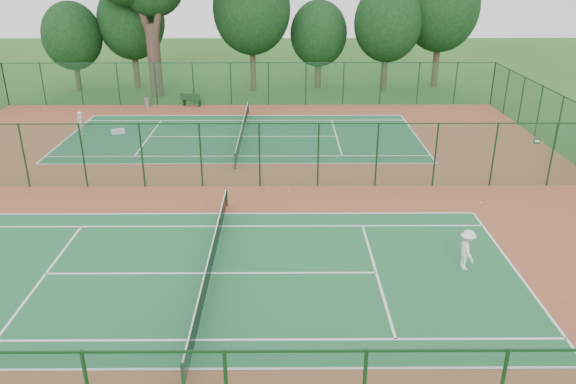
% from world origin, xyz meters
% --- Properties ---
extents(ground, '(120.00, 120.00, 0.00)m').
position_xyz_m(ground, '(0.00, 0.00, 0.00)').
color(ground, '#26591B').
rests_on(ground, ground).
extents(red_pad, '(40.00, 36.00, 0.01)m').
position_xyz_m(red_pad, '(0.00, 0.00, 0.01)').
color(red_pad, brown).
rests_on(red_pad, ground).
extents(court_near, '(23.77, 10.97, 0.01)m').
position_xyz_m(court_near, '(0.00, -9.00, 0.01)').
color(court_near, '#1E6136').
rests_on(court_near, red_pad).
extents(court_far, '(23.77, 10.97, 0.01)m').
position_xyz_m(court_far, '(0.00, 9.00, 0.01)').
color(court_far, '#1C5934').
rests_on(court_far, red_pad).
extents(fence_north, '(40.00, 0.09, 3.50)m').
position_xyz_m(fence_north, '(0.00, 18.00, 1.76)').
color(fence_north, '#1C542E').
rests_on(fence_north, ground).
extents(fence_divider, '(40.00, 0.09, 3.50)m').
position_xyz_m(fence_divider, '(0.00, 0.00, 1.76)').
color(fence_divider, '#18482C').
rests_on(fence_divider, ground).
extents(tennis_net_near, '(0.10, 12.90, 0.97)m').
position_xyz_m(tennis_net_near, '(0.00, -9.00, 0.54)').
color(tennis_net_near, '#153A1E').
rests_on(tennis_net_near, ground).
extents(tennis_net_far, '(0.10, 12.90, 0.97)m').
position_xyz_m(tennis_net_far, '(0.00, 9.00, 0.54)').
color(tennis_net_far, '#143920').
rests_on(tennis_net_far, ground).
extents(player_near, '(0.70, 1.12, 1.66)m').
position_xyz_m(player_near, '(9.92, -8.69, 0.85)').
color(player_near, white).
rests_on(player_near, court_near).
extents(player_far, '(0.50, 0.66, 1.63)m').
position_xyz_m(player_far, '(-11.14, 9.47, 0.84)').
color(player_far, silver).
rests_on(player_far, court_far).
extents(trash_bin, '(0.48, 0.48, 0.81)m').
position_xyz_m(trash_bin, '(-8.34, 17.18, 0.41)').
color(trash_bin, gray).
rests_on(trash_bin, red_pad).
extents(bench, '(1.79, 1.00, 1.06)m').
position_xyz_m(bench, '(-4.82, 17.52, 0.56)').
color(bench, black).
rests_on(bench, red_pad).
extents(kit_bag, '(0.95, 0.67, 0.34)m').
position_xyz_m(kit_bag, '(-8.70, 9.71, 0.18)').
color(kit_bag, silver).
rests_on(kit_bag, red_pad).
extents(stray_ball_a, '(0.08, 0.08, 0.08)m').
position_xyz_m(stray_ball_a, '(3.11, -0.77, 0.05)').
color(stray_ball_a, gold).
rests_on(stray_ball_a, red_pad).
extents(stray_ball_b, '(0.08, 0.08, 0.08)m').
position_xyz_m(stray_ball_b, '(7.69, -0.85, 0.05)').
color(stray_ball_b, '#BBCB2F').
rests_on(stray_ball_b, red_pad).
extents(stray_ball_c, '(0.07, 0.07, 0.07)m').
position_xyz_m(stray_ball_c, '(1.96, -0.22, 0.05)').
color(stray_ball_c, '#B3D431').
rests_on(stray_ball_c, red_pad).
extents(evergreen_row, '(39.00, 5.00, 12.00)m').
position_xyz_m(evergreen_row, '(0.50, 24.25, 0.00)').
color(evergreen_row, black).
rests_on(evergreen_row, ground).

